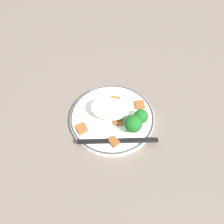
# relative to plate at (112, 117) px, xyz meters

# --- Properties ---
(ground_plane) EXTENTS (3.00, 3.00, 0.00)m
(ground_plane) POSITION_rel_plate_xyz_m (0.00, 0.00, -0.01)
(ground_plane) COLOR #665B51
(plate) EXTENTS (0.25, 0.25, 0.02)m
(plate) POSITION_rel_plate_xyz_m (0.00, 0.00, 0.00)
(plate) COLOR white
(plate) RESTS_ON ground_plane
(rice_mound) EXTENTS (0.11, 0.07, 0.05)m
(rice_mound) POSITION_rel_plate_xyz_m (-0.01, 0.01, 0.03)
(rice_mound) COLOR white
(rice_mound) RESTS_ON plate
(broccoli_back_left) EXTENTS (0.05, 0.05, 0.06)m
(broccoli_back_left) POSITION_rel_plate_xyz_m (0.06, -0.04, 0.04)
(broccoli_back_left) COLOR #7FB756
(broccoli_back_left) RESTS_ON plate
(broccoli_back_center) EXTENTS (0.04, 0.04, 0.05)m
(broccoli_back_center) POSITION_rel_plate_xyz_m (0.08, -0.01, 0.03)
(broccoli_back_center) COLOR #7FB756
(broccoli_back_center) RESTS_ON plate
(meat_near_front) EXTENTS (0.03, 0.03, 0.01)m
(meat_near_front) POSITION_rel_plate_xyz_m (0.02, -0.02, 0.01)
(meat_near_front) COLOR brown
(meat_near_front) RESTS_ON plate
(meat_near_left) EXTENTS (0.03, 0.03, 0.01)m
(meat_near_left) POSITION_rel_plate_xyz_m (0.02, -0.09, 0.01)
(meat_near_left) COLOR brown
(meat_near_left) RESTS_ON plate
(meat_near_right) EXTENTS (0.04, 0.04, 0.01)m
(meat_near_right) POSITION_rel_plate_xyz_m (-0.07, -0.06, 0.01)
(meat_near_right) COLOR brown
(meat_near_right) RESTS_ON plate
(meat_near_back) EXTENTS (0.03, 0.02, 0.01)m
(meat_near_back) POSITION_rel_plate_xyz_m (0.00, 0.06, 0.01)
(meat_near_back) COLOR #995B28
(meat_near_back) RESTS_ON plate
(meat_on_rice_edge) EXTENTS (0.03, 0.03, 0.01)m
(meat_on_rice_edge) POSITION_rel_plate_xyz_m (0.08, 0.05, 0.01)
(meat_on_rice_edge) COLOR brown
(meat_on_rice_edge) RESTS_ON plate
(chopsticks) EXTENTS (0.21, 0.06, 0.01)m
(chopsticks) POSITION_rel_plate_xyz_m (0.03, -0.08, 0.01)
(chopsticks) COLOR black
(chopsticks) RESTS_ON plate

